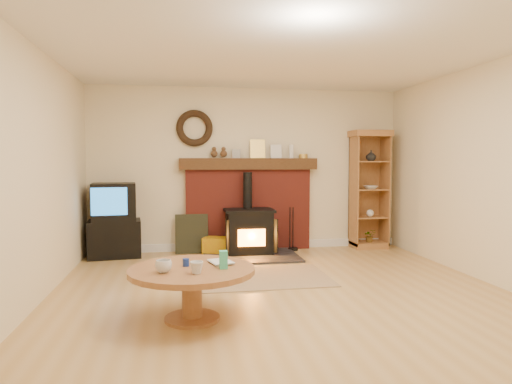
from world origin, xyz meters
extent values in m
plane|color=tan|center=(0.00, 0.00, 0.00)|extent=(5.50, 5.50, 0.00)
cube|color=beige|center=(0.00, 2.75, 1.30)|extent=(5.00, 0.02, 2.60)
cube|color=beige|center=(0.00, -2.75, 1.30)|extent=(5.00, 0.02, 2.60)
cube|color=beige|center=(-2.50, 0.00, 1.30)|extent=(0.02, 5.50, 2.60)
cube|color=beige|center=(2.50, 0.00, 1.30)|extent=(0.02, 5.50, 2.60)
cube|color=white|center=(0.00, 0.00, 2.60)|extent=(5.00, 5.50, 0.02)
cube|color=white|center=(0.00, 2.73, 0.06)|extent=(5.00, 0.04, 0.12)
torus|color=black|center=(-0.85, 2.69, 1.95)|extent=(0.57, 0.11, 0.57)
cube|color=maroon|center=(0.00, 2.67, 0.65)|extent=(2.00, 0.15, 1.30)
cube|color=#341D10|center=(0.00, 2.64, 1.39)|extent=(2.20, 0.22, 0.18)
cube|color=#999999|center=(-0.20, 2.65, 1.55)|extent=(0.13, 0.05, 0.14)
cube|color=gold|center=(0.15, 2.67, 1.63)|extent=(0.24, 0.06, 0.30)
cube|color=white|center=(0.45, 2.67, 1.59)|extent=(0.18, 0.05, 0.22)
cylinder|color=white|center=(0.70, 2.65, 1.59)|extent=(0.08, 0.08, 0.22)
cylinder|color=gold|center=(0.90, 2.65, 1.51)|extent=(0.14, 0.14, 0.07)
cube|color=black|center=(-0.05, 2.10, 0.01)|extent=(1.40, 1.00, 0.03)
cube|color=black|center=(-0.05, 2.30, 0.35)|extent=(0.68, 0.49, 0.63)
cube|color=black|center=(-0.05, 2.30, 0.68)|extent=(0.75, 0.53, 0.04)
cylinder|color=black|center=(-0.05, 2.45, 0.98)|extent=(0.14, 0.14, 0.56)
cube|color=orange|center=(-0.05, 2.05, 0.30)|extent=(0.41, 0.02, 0.25)
cube|color=black|center=(-0.36, 2.11, 0.32)|extent=(0.16, 0.22, 0.50)
cube|color=black|center=(0.26, 2.11, 0.32)|extent=(0.16, 0.22, 0.50)
cube|color=brown|center=(-0.10, 0.89, 0.01)|extent=(1.64, 1.14, 0.01)
cube|color=black|center=(-2.06, 2.47, 0.28)|extent=(0.81, 0.60, 0.55)
cube|color=black|center=(-2.06, 2.47, 0.83)|extent=(0.68, 0.59, 0.55)
cube|color=blue|center=(-2.09, 2.20, 0.86)|extent=(0.50, 0.07, 0.40)
cube|color=brown|center=(1.99, 2.53, 0.05)|extent=(0.56, 0.41, 0.10)
cube|color=brown|center=(1.99, 2.72, 0.94)|extent=(0.56, 0.02, 1.78)
cube|color=brown|center=(1.72, 2.53, 0.94)|extent=(0.02, 0.41, 1.78)
cube|color=brown|center=(2.26, 2.53, 0.94)|extent=(0.02, 0.41, 1.78)
cube|color=brown|center=(1.99, 2.53, 1.88)|extent=(0.62, 0.45, 0.10)
cube|color=brown|center=(1.99, 2.53, 0.51)|extent=(0.52, 0.37, 0.02)
cube|color=brown|center=(1.99, 2.53, 0.97)|extent=(0.52, 0.37, 0.02)
cube|color=brown|center=(1.99, 2.53, 1.43)|extent=(0.52, 0.37, 0.02)
imported|color=white|center=(1.99, 2.48, 1.52)|extent=(0.17, 0.17, 0.18)
imported|color=white|center=(1.99, 2.48, 1.00)|extent=(0.22, 0.22, 0.05)
sphere|color=white|center=(1.99, 2.48, 0.58)|extent=(0.12, 0.12, 0.12)
imported|color=#3EB68F|center=(1.99, 2.48, 0.21)|extent=(0.19, 0.17, 0.21)
cube|color=#D7C906|center=(-0.52, 2.40, 0.13)|extent=(0.49, 0.40, 0.26)
cube|color=black|center=(-0.91, 2.55, 0.30)|extent=(0.51, 0.14, 0.61)
cylinder|color=black|center=(0.70, 2.50, 0.02)|extent=(0.16, 0.16, 0.04)
cylinder|color=black|center=(0.65, 2.50, 0.35)|extent=(0.02, 0.02, 0.70)
cylinder|color=black|center=(0.70, 2.50, 0.35)|extent=(0.02, 0.02, 0.70)
cylinder|color=brown|center=(-0.99, -0.46, 0.01)|extent=(0.50, 0.50, 0.03)
cylinder|color=brown|center=(-0.99, -0.46, 0.23)|extent=(0.18, 0.18, 0.41)
cylinder|color=brown|center=(-0.99, -0.46, 0.46)|extent=(1.14, 1.14, 0.05)
imported|color=white|center=(-1.23, -0.61, 0.54)|extent=(0.14, 0.14, 0.11)
imported|color=white|center=(-0.95, -0.69, 0.54)|extent=(0.11, 0.11, 0.11)
imported|color=#4C331E|center=(-0.81, -0.36, 0.49)|extent=(0.19, 0.25, 0.02)
cylinder|color=navy|center=(-1.04, -0.40, 0.52)|extent=(0.06, 0.06, 0.07)
cube|color=#3EB68F|center=(-0.71, -0.55, 0.56)|extent=(0.07, 0.07, 0.16)
camera|label=1|loc=(-1.08, -4.55, 1.45)|focal=32.00mm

